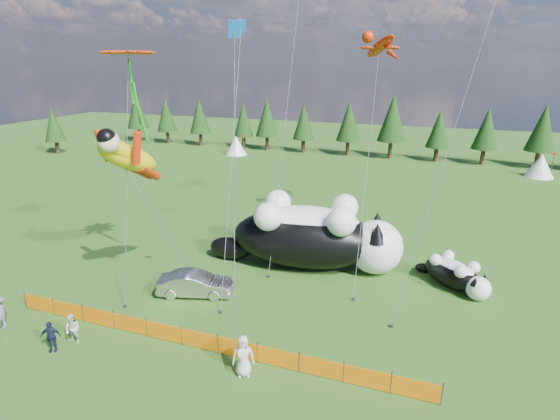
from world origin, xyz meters
name	(u,v)px	position (x,y,z in m)	size (l,w,h in m)	color
ground	(227,317)	(0.00, 0.00, 0.00)	(160.00, 160.00, 0.00)	#0F3609
safety_fence	(200,340)	(0.00, -3.00, 0.50)	(22.06, 0.06, 1.10)	#262626
tree_line	(364,129)	(0.00, 45.00, 4.00)	(90.00, 4.00, 8.00)	black
festival_tents	(443,159)	(11.00, 40.00, 1.40)	(50.00, 3.20, 2.80)	white
cat_large	(314,235)	(2.76, 7.60, 2.27)	(13.22, 5.87, 4.78)	black
cat_small	(455,274)	(11.73, 7.58, 0.91)	(4.40, 4.04, 1.92)	black
car	(195,284)	(-2.82, 1.50, 0.72)	(1.52, 4.37, 1.44)	silver
spectator_b	(73,329)	(-6.08, -4.64, 0.79)	(0.76, 0.45, 1.57)	silver
spectator_c	(51,336)	(-6.61, -5.46, 0.80)	(0.93, 0.48, 1.59)	#121B33
spectator_d	(0,312)	(-10.62, -4.83, 0.93)	(1.20, 0.62, 1.85)	slate
spectator_e	(243,356)	(2.74, -3.97, 0.99)	(0.97, 0.63, 1.98)	silver
superhero_kite	(128,157)	(-5.82, 0.57, 8.31)	(5.27, 5.23, 10.60)	#D9B70B
gecko_kite	(380,47)	(5.39, 14.32, 14.18)	(5.19, 13.37, 17.43)	red
flower_kite	(128,56)	(-5.90, 1.56, 13.46)	(3.13, 4.27, 13.84)	red
diamond_kite_a	(240,41)	(-1.72, 6.51, 14.32)	(1.86, 7.10, 16.49)	blue
diamond_kite_c	(234,55)	(1.98, -2.27, 13.43)	(0.86, 1.08, 15.01)	blue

